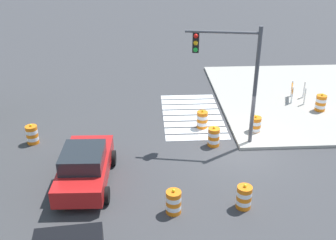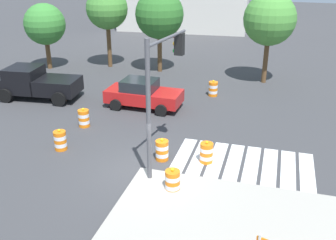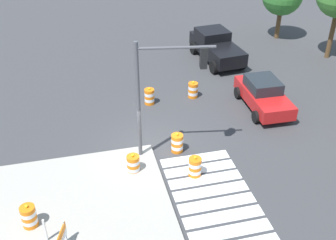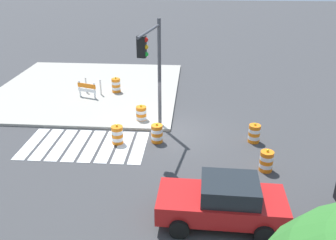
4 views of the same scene
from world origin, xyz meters
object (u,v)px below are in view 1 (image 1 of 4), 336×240
Objects in this scene: traffic_barrel_crosswalk_end at (244,197)px; traffic_light_pole at (231,65)px; traffic_barrel_near_corner at (214,137)px; traffic_barrel_on_sidewalk at (321,103)px; traffic_barrel_median_near at (174,202)px; sports_car at (85,166)px; traffic_barrel_median_far at (255,125)px; traffic_barrel_far_curb at (32,135)px; traffic_barrel_lane_center at (202,120)px; construction_barricade at (295,91)px.

traffic_light_pole reaches higher than traffic_barrel_crosswalk_end.
traffic_barrel_near_corner is 1.00× the size of traffic_barrel_on_sidewalk.
traffic_barrel_near_corner is 1.00× the size of traffic_barrel_median_near.
traffic_barrel_crosswalk_end is 1.00× the size of traffic_barrel_on_sidewalk.
traffic_barrel_near_corner is 3.52m from traffic_light_pole.
sports_car reaches higher than traffic_barrel_crosswalk_end.
traffic_barrel_on_sidewalk is at bearing -46.84° from traffic_barrel_median_near.
traffic_light_pole is at bearing 118.14° from traffic_barrel_on_sidewalk.
traffic_barrel_on_sidewalk is (2.26, -4.26, 0.15)m from traffic_barrel_median_far.
traffic_barrel_median_far is 3.93m from traffic_light_pole.
traffic_barrel_median_near is 1.00× the size of traffic_barrel_far_curb.
traffic_barrel_median_near is 1.00× the size of traffic_barrel_lane_center.
traffic_barrel_crosswalk_end and traffic_barrel_median_near have the same top height.
traffic_barrel_crosswalk_end and traffic_barrel_lane_center have the same top height.
traffic_light_pole is (4.92, -0.27, 3.46)m from traffic_barrel_crosswalk_end.
traffic_barrel_median_near is at bearing 142.87° from traffic_barrel_median_far.
traffic_barrel_on_sidewalk is at bearing -148.96° from construction_barricade.
traffic_barrel_median_near is 12.53m from construction_barricade.
sports_car is 7.14m from traffic_barrel_lane_center.
traffic_barrel_on_sidewalk reaches higher than construction_barricade.
traffic_barrel_crosswalk_end is 6.02m from traffic_light_pole.
sports_car is 13.64m from construction_barricade.
sports_car is at bearing 131.41° from traffic_barrel_lane_center.
traffic_light_pole reaches higher than traffic_barrel_median_far.
traffic_barrel_median_near is 7.03m from traffic_barrel_lane_center.
traffic_barrel_median_near is at bearing 133.16° from traffic_barrel_on_sidewalk.
traffic_barrel_lane_center is at bearing -82.03° from traffic_barrel_far_curb.
traffic_barrel_near_corner is 7.44m from construction_barricade.
traffic_light_pole is at bearing -29.55° from traffic_barrel_median_near.
traffic_barrel_median_near is at bearing -120.88° from sports_car.
traffic_barrel_median_near is at bearing 150.45° from traffic_light_pole.
sports_car is 7.63m from traffic_light_pole.
traffic_barrel_on_sidewalk reaches higher than traffic_barrel_median_far.
construction_barricade is at bearing 31.04° from traffic_barrel_on_sidewalk.
traffic_barrel_median_near is 0.19× the size of traffic_light_pole.
traffic_barrel_near_corner is at bearing 4.36° from traffic_barrel_crosswalk_end.
traffic_barrel_on_sidewalk is (1.46, -6.81, 0.15)m from traffic_barrel_lane_center.
traffic_barrel_on_sidewalk is (8.07, -6.16, 0.15)m from traffic_barrel_crosswalk_end.
sports_car is 6.32m from traffic_barrel_near_corner.
construction_barricade is at bearing -48.54° from traffic_barrel_near_corner.
traffic_light_pole is at bearing -151.25° from traffic_barrel_lane_center.
traffic_barrel_far_curb is 9.90m from traffic_light_pole.
traffic_barrel_median_near is 1.00× the size of traffic_barrel_on_sidewalk.
traffic_barrel_median_near is 8.49m from traffic_barrel_far_curb.
traffic_barrel_far_curb is (0.72, 8.63, 0.00)m from traffic_barrel_near_corner.
sports_car reaches higher than traffic_barrel_median_far.
traffic_barrel_lane_center is 3.96m from traffic_light_pole.
traffic_barrel_on_sidewalk is at bearing -61.86° from traffic_light_pole.
traffic_barrel_crosswalk_end and traffic_barrel_median_far have the same top height.
traffic_light_pole reaches higher than sports_car.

